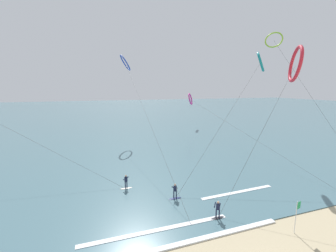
{
  "coord_description": "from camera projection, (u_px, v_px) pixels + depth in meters",
  "views": [
    {
      "loc": [
        -9.84,
        -7.93,
        11.89
      ],
      "look_at": [
        0.0,
        21.29,
        6.51
      ],
      "focal_mm": 23.57,
      "sensor_mm": 36.0,
      "label": 1
    }
  ],
  "objects": [
    {
      "name": "kite_crimson",
      "position": [
        295.0,
        64.0,
        25.35
      ],
      "size": [
        13.64,
        6.13,
        16.68
      ],
      "rotation": [
        0.0,
        0.0,
        4.13
      ],
      "color": "red",
      "rests_on": "ground"
    },
    {
      "name": "kite_teal",
      "position": [
        260.0,
        62.0,
        34.08
      ],
      "size": [
        18.69,
        9.84,
        17.4
      ],
      "rotation": [
        0.0,
        0.0,
        0.83
      ],
      "color": "teal",
      "rests_on": "ground"
    },
    {
      "name": "surfer_ivory",
      "position": [
        126.0,
        183.0,
        26.04
      ],
      "size": [
        1.4,
        0.73,
        1.7
      ],
      "rotation": [
        0.0,
        0.0,
        0.7
      ],
      "color": "silver",
      "rests_on": "ground"
    },
    {
      "name": "sea_water",
      "position": [
        115.0,
        111.0,
        111.76
      ],
      "size": [
        400.0,
        200.0,
        0.08
      ],
      "primitive_type": "cube",
      "color": "#476B75",
      "rests_on": "ground"
    },
    {
      "name": "wave_crest_near",
      "position": [
        186.0,
        243.0,
        17.03
      ],
      "size": [
        17.27,
        0.76,
        0.12
      ],
      "primitive_type": "cube",
      "rotation": [
        0.0,
        0.0,
        0.01
      ],
      "color": "white",
      "rests_on": "ground"
    },
    {
      "name": "beach_flag",
      "position": [
        297.0,
        212.0,
        17.98
      ],
      "size": [
        0.47,
        0.14,
        2.81
      ],
      "color": "silver",
      "rests_on": "ground"
    },
    {
      "name": "kite_cobalt",
      "position": [
        125.0,
        63.0,
        51.7
      ],
      "size": [
        2.53,
        40.44,
        19.51
      ],
      "rotation": [
        0.0,
        0.0,
        1.54
      ],
      "color": "#2647B7",
      "rests_on": "ground"
    },
    {
      "name": "wave_crest_mid",
      "position": [
        158.0,
        230.0,
        18.5
      ],
      "size": [
        12.88,
        0.53,
        0.12
      ],
      "primitive_type": "cube",
      "rotation": [
        0.0,
        0.0,
        -0.0
      ],
      "color": "white",
      "rests_on": "ground"
    },
    {
      "name": "surfer_charcoal",
      "position": [
        218.0,
        211.0,
        20.07
      ],
      "size": [
        1.4,
        0.73,
        1.7
      ],
      "rotation": [
        0.0,
        0.0,
        2.4
      ],
      "color": "black",
      "rests_on": "ground"
    },
    {
      "name": "kite_lime",
      "position": [
        274.0,
        40.0,
        40.86
      ],
      "size": [
        3.85,
        17.53,
        22.17
      ],
      "rotation": [
        0.0,
        0.0,
        5.38
      ],
      "color": "#8CC62D",
      "rests_on": "ground"
    },
    {
      "name": "kite_magenta",
      "position": [
        191.0,
        99.0,
        66.43
      ],
      "size": [
        3.53,
        48.82,
        10.29
      ],
      "rotation": [
        0.0,
        0.0,
        0.96
      ],
      "color": "#CC288E",
      "rests_on": "ground"
    },
    {
      "name": "surfer_navy",
      "position": [
        175.0,
        192.0,
        23.66
      ],
      "size": [
        1.4,
        0.72,
        1.7
      ],
      "rotation": [
        0.0,
        0.0,
        5.61
      ],
      "color": "navy",
      "rests_on": "ground"
    },
    {
      "name": "wave_crest_far",
      "position": [
        238.0,
        192.0,
        25.2
      ],
      "size": [
        9.41,
        0.81,
        0.12
      ],
      "primitive_type": "cube",
      "rotation": [
        0.0,
        0.0,
        0.03
      ],
      "color": "white",
      "rests_on": "ground"
    }
  ]
}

